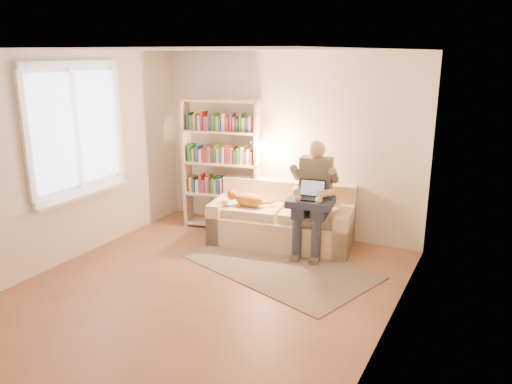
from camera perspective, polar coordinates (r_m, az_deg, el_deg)
The scene contains 14 objects.
floor at distance 5.74m, azimuth -5.92°, elevation -11.05°, with size 4.50×4.50×0.00m, color brown.
ceiling at distance 5.13m, azimuth -6.77°, elevation 15.86°, with size 4.00×4.50×0.02m, color white.
wall_left at distance 6.59m, azimuth -21.02°, elevation 3.47°, with size 0.02×4.50×2.60m, color silver.
wall_right at distance 4.53m, azimuth 15.29°, elevation -1.23°, with size 0.02×4.50×2.60m, color silver.
wall_back at distance 7.23m, azimuth 3.59°, elevation 5.49°, with size 4.00×0.02×2.60m, color silver.
wall_front at distance 3.72m, azimuth -25.86°, elevation -6.01°, with size 4.00×0.02×2.60m, color silver.
window at distance 6.67m, azimuth -19.51°, elevation 4.41°, with size 0.12×1.52×1.69m.
sofa at distance 6.96m, azimuth 3.05°, elevation -3.44°, with size 2.04×1.16×0.82m.
person at distance 6.57m, azimuth 6.57°, elevation 0.05°, with size 0.51×0.72×1.47m.
cat at distance 6.88m, azimuth -0.91°, elevation -0.85°, with size 0.60×0.28×0.23m.
blanket at distance 6.45m, azimuth 6.44°, elevation -1.16°, with size 0.58×0.48×0.09m, color #262B43.
laptop at distance 6.43m, azimuth 6.49°, elevation -0.22°, with size 0.38×0.34×0.28m.
bookshelf at distance 7.37m, azimuth -3.92°, elevation 3.88°, with size 1.32×0.53×1.94m.
rug at distance 6.28m, azimuth 2.71°, elevation -8.46°, with size 2.28×1.35×0.01m, color #7B6C59.
Camera 1 is at (2.86, -4.26, 2.58)m, focal length 35.00 mm.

